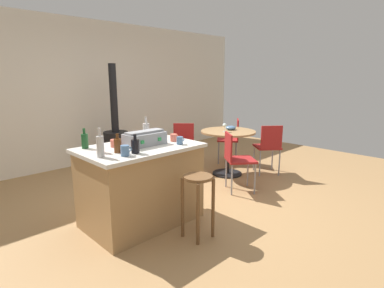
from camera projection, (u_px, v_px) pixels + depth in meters
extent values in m
plane|color=#A37A4C|center=(188.00, 201.00, 4.18)|extent=(8.80, 8.80, 0.00)
cube|color=silver|center=(87.00, 93.00, 5.83)|extent=(8.00, 0.10, 2.70)
cube|color=#A37A4C|center=(141.00, 186.00, 3.51)|extent=(1.24, 0.80, 0.87)
cube|color=beige|center=(140.00, 148.00, 3.41)|extent=(1.30, 0.86, 0.04)
cylinder|color=brown|center=(198.00, 202.00, 3.34)|extent=(0.04, 0.04, 0.65)
cylinder|color=brown|center=(182.00, 208.00, 3.19)|extent=(0.04, 0.04, 0.65)
cylinder|color=brown|center=(198.00, 215.00, 3.03)|extent=(0.04, 0.04, 0.65)
cylinder|color=brown|center=(213.00, 208.00, 3.19)|extent=(0.04, 0.04, 0.65)
cylinder|color=brown|center=(198.00, 177.00, 3.11)|extent=(0.30, 0.30, 0.03)
cylinder|color=black|center=(227.00, 173.00, 5.33)|extent=(0.51, 0.51, 0.02)
cylinder|color=black|center=(228.00, 154.00, 5.25)|extent=(0.07, 0.07, 0.74)
cylinder|color=#A37A4C|center=(228.00, 132.00, 5.17)|extent=(0.92, 0.92, 0.03)
cube|color=maroon|center=(183.00, 148.00, 5.25)|extent=(0.57, 0.57, 0.03)
cube|color=maroon|center=(184.00, 135.00, 5.40)|extent=(0.27, 0.28, 0.40)
cylinder|color=gray|center=(193.00, 159.00, 5.47)|extent=(0.02, 0.02, 0.45)
cylinder|color=gray|center=(174.00, 159.00, 5.48)|extent=(0.02, 0.02, 0.45)
cylinder|color=gray|center=(172.00, 164.00, 5.15)|extent=(0.02, 0.02, 0.45)
cylinder|color=gray|center=(193.00, 164.00, 5.13)|extent=(0.02, 0.02, 0.45)
cube|color=maroon|center=(241.00, 160.00, 4.47)|extent=(0.56, 0.56, 0.03)
cube|color=maroon|center=(228.00, 147.00, 4.40)|extent=(0.24, 0.30, 0.40)
cylinder|color=gray|center=(226.00, 173.00, 4.67)|extent=(0.02, 0.02, 0.46)
cylinder|color=gray|center=(232.00, 180.00, 4.34)|extent=(0.02, 0.02, 0.46)
cylinder|color=gray|center=(255.00, 179.00, 4.38)|extent=(0.02, 0.02, 0.46)
cylinder|color=gray|center=(248.00, 172.00, 4.71)|extent=(0.02, 0.02, 0.46)
cube|color=maroon|center=(267.00, 147.00, 5.29)|extent=(0.56, 0.56, 0.03)
cube|color=maroon|center=(272.00, 138.00, 5.07)|extent=(0.30, 0.24, 0.40)
cylinder|color=gray|center=(260.00, 163.00, 5.16)|extent=(0.02, 0.02, 0.46)
cylinder|color=gray|center=(279.00, 163.00, 5.20)|extent=(0.02, 0.02, 0.46)
cylinder|color=gray|center=(272.00, 158.00, 5.53)|extent=(0.02, 0.02, 0.46)
cylinder|color=gray|center=(254.00, 158.00, 5.50)|extent=(0.02, 0.02, 0.46)
cube|color=maroon|center=(228.00, 139.00, 5.99)|extent=(0.56, 0.56, 0.03)
cube|color=maroon|center=(238.00, 130.00, 5.92)|extent=(0.29, 0.25, 0.40)
cylinder|color=gray|center=(236.00, 153.00, 5.85)|extent=(0.02, 0.02, 0.44)
cylinder|color=gray|center=(236.00, 149.00, 6.18)|extent=(0.02, 0.02, 0.44)
cylinder|color=gray|center=(219.00, 149.00, 6.22)|extent=(0.02, 0.02, 0.44)
cylinder|color=gray|center=(218.00, 153.00, 5.89)|extent=(0.02, 0.02, 0.44)
cylinder|color=black|center=(117.00, 166.00, 5.69)|extent=(0.37, 0.37, 0.06)
cylinder|color=black|center=(116.00, 148.00, 5.62)|extent=(0.44, 0.44, 0.62)
cube|color=#2D2826|center=(123.00, 150.00, 5.47)|extent=(0.20, 0.02, 0.20)
cylinder|color=black|center=(114.00, 98.00, 5.42)|extent=(0.13, 0.13, 1.20)
cube|color=gray|center=(145.00, 139.00, 3.44)|extent=(0.47, 0.23, 0.14)
cube|color=gray|center=(145.00, 132.00, 3.42)|extent=(0.44, 0.14, 0.02)
cube|color=green|center=(143.00, 142.00, 3.27)|extent=(0.04, 0.01, 0.04)
cube|color=green|center=(160.00, 139.00, 3.43)|extent=(0.04, 0.01, 0.04)
cylinder|color=#B7B2AD|center=(146.00, 132.00, 3.73)|extent=(0.08, 0.08, 0.20)
cylinder|color=#B7B2AD|center=(146.00, 120.00, 3.70)|extent=(0.03, 0.03, 0.08)
cylinder|color=black|center=(135.00, 146.00, 3.08)|extent=(0.08, 0.08, 0.14)
cylinder|color=black|center=(135.00, 137.00, 3.05)|extent=(0.03, 0.03, 0.05)
cylinder|color=#194C23|center=(85.00, 141.00, 3.28)|extent=(0.07, 0.07, 0.16)
cylinder|color=#194C23|center=(84.00, 131.00, 3.26)|extent=(0.03, 0.03, 0.06)
cylinder|color=#B7B2AD|center=(100.00, 147.00, 2.92)|extent=(0.07, 0.07, 0.20)
cylinder|color=#B7B2AD|center=(99.00, 132.00, 2.89)|extent=(0.03, 0.03, 0.08)
cylinder|color=maroon|center=(100.00, 145.00, 3.11)|extent=(0.06, 0.06, 0.15)
cylinder|color=maroon|center=(99.00, 136.00, 3.09)|extent=(0.02, 0.02, 0.06)
cylinder|color=#603314|center=(118.00, 146.00, 3.10)|extent=(0.08, 0.08, 0.14)
cylinder|color=#603314|center=(117.00, 136.00, 3.08)|extent=(0.03, 0.03, 0.06)
cylinder|color=#DB6651|center=(115.00, 143.00, 3.36)|extent=(0.09, 0.09, 0.08)
torus|color=#DB6651|center=(119.00, 142.00, 3.40)|extent=(0.05, 0.01, 0.05)
cylinder|color=#4C7099|center=(125.00, 151.00, 2.97)|extent=(0.08, 0.08, 0.11)
torus|color=#4C7099|center=(130.00, 149.00, 3.01)|extent=(0.05, 0.01, 0.05)
cylinder|color=#DB6651|center=(174.00, 138.00, 3.65)|extent=(0.08, 0.08, 0.09)
torus|color=#DB6651|center=(177.00, 137.00, 3.68)|extent=(0.05, 0.01, 0.05)
cylinder|color=#4C7099|center=(180.00, 141.00, 3.48)|extent=(0.07, 0.07, 0.09)
torus|color=#4C7099|center=(183.00, 140.00, 3.51)|extent=(0.05, 0.01, 0.05)
cylinder|color=#383838|center=(158.00, 135.00, 3.82)|extent=(0.07, 0.07, 0.08)
torus|color=#383838|center=(161.00, 134.00, 3.85)|extent=(0.05, 0.01, 0.05)
cylinder|color=silver|center=(225.00, 132.00, 5.07)|extent=(0.06, 0.06, 0.00)
cylinder|color=silver|center=(225.00, 129.00, 5.06)|extent=(0.01, 0.01, 0.08)
ellipsoid|color=silver|center=(225.00, 125.00, 5.04)|extent=(0.07, 0.07, 0.06)
ellipsoid|color=#4C7099|center=(231.00, 128.00, 5.26)|extent=(0.18, 0.18, 0.07)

